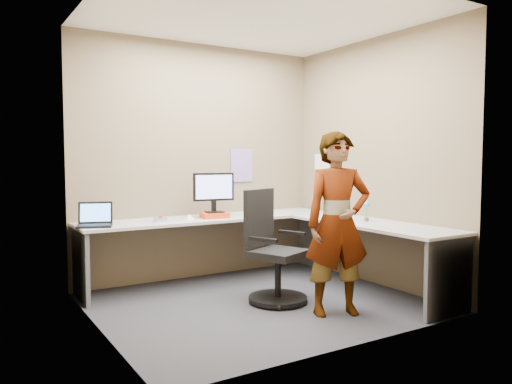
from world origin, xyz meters
TOP-DOWN VIEW (x-y plane):
  - ground at (0.00, 0.00)m, footprint 3.00×3.00m
  - wall_back at (0.00, 1.30)m, footprint 3.00×0.00m
  - wall_right at (1.50, 0.00)m, footprint 0.00×2.70m
  - wall_left at (-1.50, 0.00)m, footprint 0.00×2.70m
  - ceiling at (0.00, 0.00)m, footprint 3.00×3.00m
  - desk at (0.44, 0.39)m, footprint 2.98×2.58m
  - paper_ream at (-0.02, 0.90)m, footprint 0.32×0.25m
  - monitor at (-0.02, 0.92)m, footprint 0.46×0.16m
  - laptop at (-1.31, 0.92)m, footprint 0.39×0.36m
  - trackball_mouse at (-0.65, 0.89)m, footprint 0.12×0.08m
  - origami at (-0.31, 0.91)m, footprint 0.10×0.10m
  - stapler at (1.21, 0.19)m, footprint 0.15×0.10m
  - flower at (1.20, -0.20)m, footprint 0.07×0.07m
  - calendar_purple at (0.55, 1.29)m, footprint 0.30×0.01m
  - calendar_white at (1.49, 0.90)m, footprint 0.01×0.28m
  - sticky_note_a at (1.49, 0.55)m, footprint 0.01×0.07m
  - sticky_note_b at (1.49, 0.60)m, footprint 0.01×0.07m
  - sticky_note_c at (1.49, 0.48)m, footprint 0.01×0.07m
  - sticky_note_d at (1.49, 0.70)m, footprint 0.01×0.07m
  - office_chair at (0.13, -0.03)m, footprint 0.62×0.62m
  - person at (0.42, -0.65)m, footprint 0.69×0.57m

SIDE VIEW (x-z plane):
  - ground at x=0.00m, z-range 0.00..0.00m
  - office_chair at x=0.13m, z-range -0.10..0.97m
  - desk at x=0.44m, z-range 0.22..0.95m
  - trackball_mouse at x=-0.65m, z-range 0.72..0.79m
  - stapler at x=1.21m, z-range 0.73..0.78m
  - paper_ream at x=-0.02m, z-range 0.73..0.79m
  - origami at x=-0.31m, z-range 0.73..0.79m
  - laptop at x=-1.31m, z-range 0.67..0.90m
  - sticky_note_c at x=1.49m, z-range 0.76..0.84m
  - person at x=0.42m, z-range 0.00..1.63m
  - sticky_note_b at x=1.49m, z-range 0.78..0.86m
  - flower at x=1.20m, z-range 0.77..0.98m
  - sticky_note_d at x=1.49m, z-range 0.88..0.96m
  - sticky_note_a at x=1.49m, z-range 0.91..0.99m
  - monitor at x=-0.02m, z-range 0.83..1.27m
  - calendar_white at x=1.49m, z-range 1.06..1.44m
  - calendar_purple at x=0.55m, z-range 1.10..1.50m
  - wall_back at x=0.00m, z-range -0.15..2.85m
  - wall_right at x=1.50m, z-range 0.00..2.70m
  - wall_left at x=-1.50m, z-range 0.00..2.70m
  - ceiling at x=0.00m, z-range 2.70..2.70m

